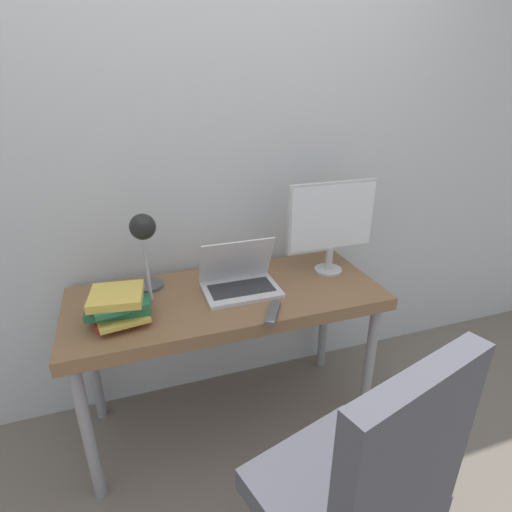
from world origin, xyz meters
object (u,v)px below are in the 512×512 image
(laptop, at_px, (240,280))
(book_stack, at_px, (119,306))
(office_chair, at_px, (365,486))
(desk_lamp, at_px, (144,241))
(monitor, at_px, (332,221))

(laptop, bearing_deg, book_stack, -168.89)
(office_chair, bearing_deg, desk_lamp, 117.22)
(monitor, relative_size, desk_lamp, 1.14)
(laptop, relative_size, desk_lamp, 0.84)
(office_chair, bearing_deg, monitor, 68.32)
(monitor, bearing_deg, laptop, -174.19)
(laptop, distance_m, book_stack, 0.55)
(book_stack, bearing_deg, desk_lamp, 48.09)
(book_stack, bearing_deg, office_chair, -52.68)
(monitor, relative_size, office_chair, 0.44)
(laptop, relative_size, office_chair, 0.33)
(desk_lamp, height_order, office_chair, desk_lamp)
(monitor, height_order, desk_lamp, monitor)
(monitor, bearing_deg, book_stack, -171.40)
(office_chair, relative_size, book_stack, 4.05)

